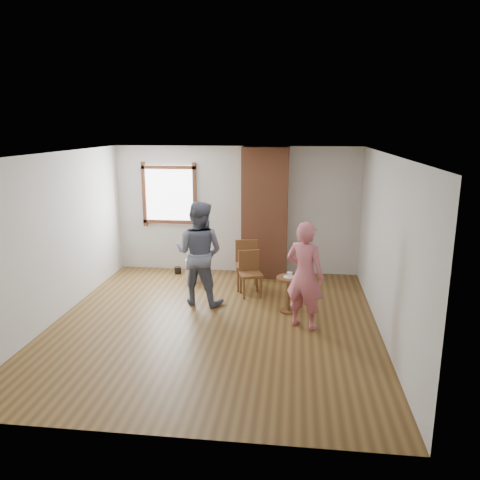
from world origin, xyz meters
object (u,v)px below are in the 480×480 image
Objects in this scene: side_table at (289,288)px; dining_chair_right at (250,271)px; stoneware_crock at (194,270)px; dining_chair_left at (247,262)px; person_pink at (305,275)px; man at (199,253)px.

dining_chair_right is at bearing 133.90° from side_table.
dining_chair_left reaches higher than stoneware_crock.
dining_chair_left is 0.40m from dining_chair_right.
stoneware_crock is at bearing 134.02° from dining_chair_right.
dining_chair_right is 0.49× the size of person_pink.
stoneware_crock is 0.25× the size of man.
dining_chair_left is 1.38m from side_table.
stoneware_crock is at bearing -60.07° from man.
dining_chair_right is 1.05m from man.
dining_chair_right is at bearing -27.36° from person_pink.
stoneware_crock is at bearing 157.82° from dining_chair_left.
man is at bearing -72.74° from stoneware_crock.
dining_chair_right is 0.45× the size of man.
person_pink is at bearing -71.75° from dining_chair_right.
dining_chair_right is (0.10, -0.38, -0.05)m from dining_chair_left.
dining_chair_left reaches higher than side_table.
side_table is at bearing -40.53° from person_pink.
stoneware_crock is 2.33m from side_table.
side_table is 0.34× the size of man.
side_table is (0.80, -1.12, -0.10)m from dining_chair_left.
man reaches higher than stoneware_crock.
dining_chair_right is at bearing -28.33° from stoneware_crock.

